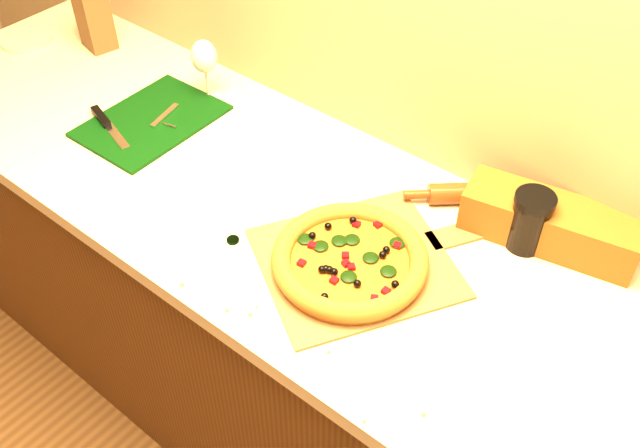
{
  "coord_description": "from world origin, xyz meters",
  "views": [
    {
      "loc": [
        0.57,
        0.56,
        1.96
      ],
      "look_at": [
        -0.09,
        1.38,
        0.96
      ],
      "focal_mm": 40.0,
      "sensor_mm": 36.0,
      "label": 1
    }
  ],
  "objects_px": {
    "pizza_peel": "(362,261)",
    "pizza": "(350,260)",
    "wine_glass": "(204,58)",
    "dark_jar": "(530,221)",
    "rolling_pin": "(483,193)",
    "cutting_board": "(150,121)",
    "side_plate": "(27,40)"
  },
  "relations": [
    {
      "from": "pizza_peel",
      "to": "wine_glass",
      "type": "relative_size",
      "value": 3.18
    },
    {
      "from": "rolling_pin",
      "to": "pizza_peel",
      "type": "bearing_deg",
      "value": -106.51
    },
    {
      "from": "pizza_peel",
      "to": "wine_glass",
      "type": "bearing_deg",
      "value": -167.62
    },
    {
      "from": "dark_jar",
      "to": "pizza_peel",
      "type": "bearing_deg",
      "value": -132.38
    },
    {
      "from": "dark_jar",
      "to": "side_plate",
      "type": "distance_m",
      "value": 1.54
    },
    {
      "from": "pizza",
      "to": "wine_glass",
      "type": "bearing_deg",
      "value": 158.9
    },
    {
      "from": "side_plate",
      "to": "dark_jar",
      "type": "bearing_deg",
      "value": 6.11
    },
    {
      "from": "pizza_peel",
      "to": "side_plate",
      "type": "bearing_deg",
      "value": -153.21
    },
    {
      "from": "pizza",
      "to": "dark_jar",
      "type": "relative_size",
      "value": 2.35
    },
    {
      "from": "wine_glass",
      "to": "dark_jar",
      "type": "height_order",
      "value": "wine_glass"
    },
    {
      "from": "rolling_pin",
      "to": "side_plate",
      "type": "height_order",
      "value": "rolling_pin"
    },
    {
      "from": "cutting_board",
      "to": "pizza",
      "type": "bearing_deg",
      "value": -7.86
    },
    {
      "from": "pizza_peel",
      "to": "cutting_board",
      "type": "height_order",
      "value": "cutting_board"
    },
    {
      "from": "pizza",
      "to": "wine_glass",
      "type": "xyz_separation_m",
      "value": [
        -0.66,
        0.26,
        0.09
      ]
    },
    {
      "from": "pizza",
      "to": "cutting_board",
      "type": "distance_m",
      "value": 0.71
    },
    {
      "from": "rolling_pin",
      "to": "wine_glass",
      "type": "distance_m",
      "value": 0.78
    },
    {
      "from": "pizza_peel",
      "to": "pizza",
      "type": "relative_size",
      "value": 1.69
    },
    {
      "from": "pizza_peel",
      "to": "wine_glass",
      "type": "xyz_separation_m",
      "value": [
        -0.67,
        0.22,
        0.11
      ]
    },
    {
      "from": "wine_glass",
      "to": "pizza",
      "type": "bearing_deg",
      "value": -21.1
    },
    {
      "from": "pizza_peel",
      "to": "rolling_pin",
      "type": "height_order",
      "value": "rolling_pin"
    },
    {
      "from": "rolling_pin",
      "to": "wine_glass",
      "type": "bearing_deg",
      "value": -172.96
    },
    {
      "from": "pizza",
      "to": "side_plate",
      "type": "xyz_separation_m",
      "value": [
        -1.29,
        0.12,
        -0.02
      ]
    },
    {
      "from": "pizza_peel",
      "to": "cutting_board",
      "type": "distance_m",
      "value": 0.71
    },
    {
      "from": "pizza_peel",
      "to": "cutting_board",
      "type": "bearing_deg",
      "value": -153.22
    },
    {
      "from": "cutting_board",
      "to": "dark_jar",
      "type": "xyz_separation_m",
      "value": [
        0.94,
        0.2,
        0.06
      ]
    },
    {
      "from": "pizza",
      "to": "pizza_peel",
      "type": "bearing_deg",
      "value": 76.88
    },
    {
      "from": "pizza_peel",
      "to": "side_plate",
      "type": "height_order",
      "value": "side_plate"
    },
    {
      "from": "cutting_board",
      "to": "side_plate",
      "type": "xyz_separation_m",
      "value": [
        -0.59,
        0.04,
        0.0
      ]
    },
    {
      "from": "wine_glass",
      "to": "dark_jar",
      "type": "xyz_separation_m",
      "value": [
        0.9,
        0.03,
        -0.05
      ]
    },
    {
      "from": "wine_glass",
      "to": "rolling_pin",
      "type": "bearing_deg",
      "value": 7.04
    },
    {
      "from": "pizza",
      "to": "cutting_board",
      "type": "bearing_deg",
      "value": 173.3
    },
    {
      "from": "pizza",
      "to": "wine_glass",
      "type": "relative_size",
      "value": 1.88
    }
  ]
}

